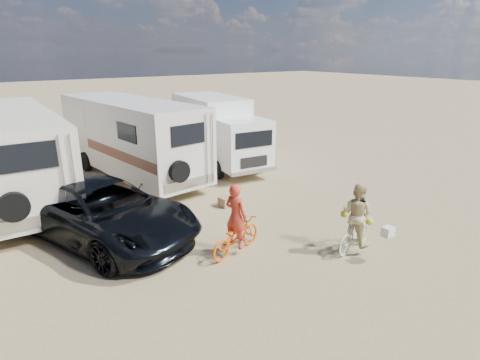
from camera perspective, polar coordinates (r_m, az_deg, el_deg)
ground at (r=11.34m, az=-0.08°, el=-8.20°), size 140.00×140.00×0.00m
rv_main at (r=16.69m, az=-15.18°, el=5.55°), size 3.32×8.06×3.17m
rv_left at (r=15.62m, az=-29.52°, el=2.88°), size 2.78×8.65×3.11m
box_truck at (r=18.06m, az=-3.03°, el=6.84°), size 2.89×6.46×3.03m
dark_suv at (r=11.61m, az=-19.18°, el=-4.17°), size 4.58×6.50×1.65m
bike_man at (r=10.34m, az=-0.59°, el=-8.04°), size 1.88×1.09×0.93m
bike_woman at (r=10.90m, az=16.13°, el=-7.36°), size 1.62×0.74×0.94m
rider_man at (r=10.18m, az=-0.59°, el=-6.08°), size 0.57×0.71×1.71m
rider_woman at (r=10.75m, az=16.30°, el=-5.62°), size 0.77×0.91×1.66m
bike_parked at (r=18.03m, az=0.57°, el=3.51°), size 1.96×1.47×0.99m
cooler at (r=14.86m, az=-9.83°, el=-1.05°), size 0.65×0.55×0.45m
crate at (r=13.44m, az=-2.01°, el=-3.13°), size 0.43×0.43×0.33m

